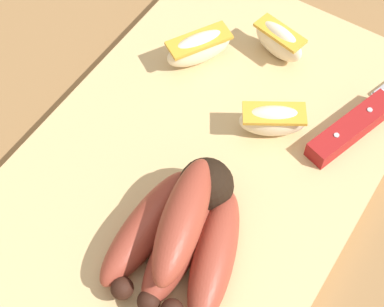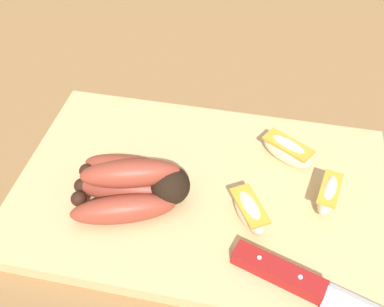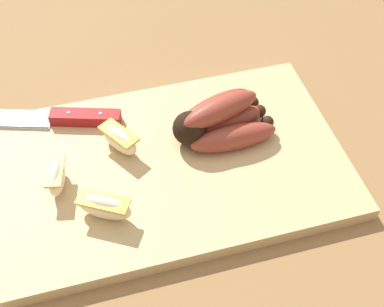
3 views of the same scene
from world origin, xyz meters
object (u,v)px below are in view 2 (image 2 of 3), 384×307
apple_wedge_near (328,194)px  apple_wedge_middle (249,211)px  apple_wedge_far (287,151)px  banana_bunch (133,185)px  chefs_knife (323,294)px

apple_wedge_near → apple_wedge_middle: 0.10m
apple_wedge_middle → apple_wedge_far: same height
banana_bunch → apple_wedge_near: size_ratio=2.35×
apple_wedge_middle → apple_wedge_near: bearing=-154.5°
apple_wedge_near → apple_wedge_far: bearing=-50.9°
chefs_knife → apple_wedge_middle: size_ratio=4.19×
banana_bunch → apple_wedge_near: bearing=-171.2°
apple_wedge_near → apple_wedge_far: 0.08m
chefs_knife → apple_wedge_near: 0.12m
apple_wedge_near → chefs_knife: bearing=88.1°
chefs_knife → apple_wedge_near: bearing=-91.9°
chefs_knife → apple_wedge_far: apple_wedge_far is taller
apple_wedge_near → apple_wedge_middle: apple_wedge_near is taller
chefs_knife → apple_wedge_near: size_ratio=4.53×
banana_bunch → apple_wedge_far: size_ratio=1.98×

